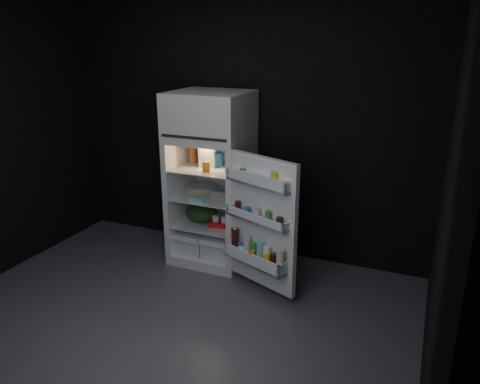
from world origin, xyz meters
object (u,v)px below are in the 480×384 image
at_px(milk_jug, 208,155).
at_px(refrigerator, 212,172).
at_px(egg_carton, 223,194).
at_px(yogurt_tray, 221,224).
at_px(fridge_door, 260,226).

bearing_deg(milk_jug, refrigerator, 36.79).
bearing_deg(egg_carton, refrigerator, 160.66).
distance_m(refrigerator, milk_jug, 0.20).
bearing_deg(yogurt_tray, milk_jug, 143.75).
relative_size(refrigerator, egg_carton, 6.57).
relative_size(egg_carton, yogurt_tray, 1.09).
relative_size(milk_jug, egg_carton, 0.89).
distance_m(refrigerator, yogurt_tray, 0.54).
height_order(refrigerator, yogurt_tray, refrigerator).
xyz_separation_m(refrigerator, egg_carton, (0.15, -0.07, -0.19)).
distance_m(milk_jug, egg_carton, 0.43).
bearing_deg(fridge_door, egg_carton, 141.83).
height_order(fridge_door, egg_carton, fridge_door).
bearing_deg(fridge_door, milk_jug, 147.16).
xyz_separation_m(refrigerator, fridge_door, (0.73, -0.52, -0.28)).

